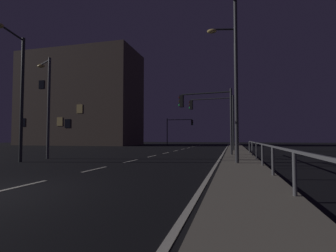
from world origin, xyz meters
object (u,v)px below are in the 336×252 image
street_lamp_far_end (234,63)px  traffic_light_near_left (206,108)px  street_lamp_corner (232,80)px  street_lamp_mid_block (18,84)px  building_distant (81,99)px  street_lamp_across_street (47,98)px  traffic_light_far_right (213,112)px  traffic_light_far_center (179,126)px

street_lamp_far_end → traffic_light_near_left: bearing=107.0°
street_lamp_corner → street_lamp_mid_block: (-11.56, -3.38, -0.34)m
building_distant → street_lamp_across_street: bearing=-60.1°
traffic_light_far_right → building_distant: building_distant is taller
traffic_light_near_left → street_lamp_across_street: street_lamp_across_street is taller
street_lamp_corner → street_lamp_far_end: size_ratio=0.92×
street_lamp_corner → building_distant: size_ratio=0.35×
traffic_light_far_right → street_lamp_far_end: (2.00, -13.09, 1.04)m
street_lamp_corner → street_lamp_across_street: bearing=-177.3°
traffic_light_near_left → street_lamp_across_street: size_ratio=0.73×
traffic_light_near_left → street_lamp_far_end: bearing=-73.0°
traffic_light_far_right → street_lamp_across_street: (-10.14, -11.53, 0.05)m
traffic_light_far_center → building_distant: building_distant is taller
traffic_light_near_left → building_distant: size_ratio=0.22×
traffic_light_far_right → building_distant: bearing=147.7°
traffic_light_far_right → building_distant: (-26.31, 16.63, 4.72)m
traffic_light_far_center → street_lamp_far_end: bearing=-73.3°
street_lamp_far_end → street_lamp_mid_block: bearing=-173.8°
street_lamp_mid_block → street_lamp_far_end: size_ratio=0.86×
street_lamp_corner → street_lamp_far_end: 2.15m
traffic_light_near_left → traffic_light_far_right: (0.05, 6.38, 0.38)m
traffic_light_near_left → street_lamp_corner: bearing=-67.4°
street_lamp_corner → building_distant: bearing=135.6°
building_distant → street_lamp_mid_block: bearing=-61.8°
street_lamp_corner → street_lamp_mid_block: street_lamp_corner is taller
traffic_light_far_right → street_lamp_mid_block: size_ratio=0.76×
street_lamp_far_end → traffic_light_far_right: bearing=98.7°
traffic_light_near_left → street_lamp_mid_block: (-9.65, -7.97, 0.73)m
traffic_light_near_left → street_lamp_corner: 5.09m
street_lamp_corner → street_lamp_far_end: street_lamp_far_end is taller
traffic_light_far_center → building_distant: size_ratio=0.22×
traffic_light_near_left → street_lamp_mid_block: bearing=-140.4°
street_lamp_mid_block → street_lamp_far_end: 11.79m
street_lamp_mid_block → street_lamp_far_end: street_lamp_far_end is taller
traffic_light_far_right → street_lamp_far_end: size_ratio=0.65×
traffic_light_far_right → street_lamp_far_end: bearing=-81.3°
traffic_light_far_center → traffic_light_far_right: traffic_light_far_right is taller
traffic_light_far_center → traffic_light_far_right: size_ratio=0.89×
traffic_light_near_left → traffic_light_far_center: bearing=106.5°
street_lamp_corner → street_lamp_across_street: street_lamp_corner is taller
traffic_light_far_right → street_lamp_across_street: bearing=-131.3°
traffic_light_near_left → street_lamp_corner: size_ratio=0.64×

